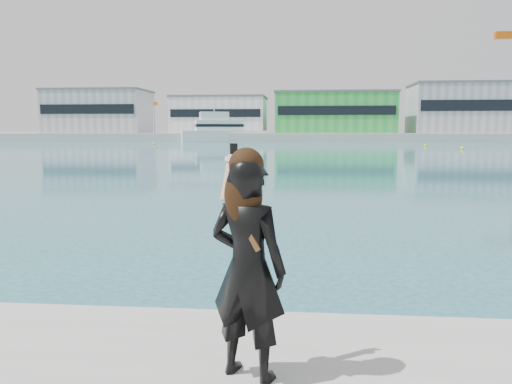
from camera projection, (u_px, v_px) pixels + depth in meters
far_quay at (303, 137)px, 132.77m from camera, size 320.00×40.00×2.00m
warehouse_grey_left at (99, 111)px, 134.88m from camera, size 26.52×16.36×11.50m
warehouse_white at (220, 115)px, 132.04m from camera, size 24.48×15.35×9.50m
warehouse_green at (334, 113)px, 129.28m from camera, size 30.60×16.36×10.50m
warehouse_grey_right at (462, 108)px, 126.28m from camera, size 25.50×15.35×12.50m
flagpole_left at (154, 115)px, 126.60m from camera, size 1.28×0.16×8.00m
flagpole_right at (394, 114)px, 121.21m from camera, size 1.28×0.16×8.00m
motor_yacht at (221, 131)px, 116.67m from camera, size 20.24×11.21×9.11m
buoy_near at (462, 149)px, 71.33m from camera, size 0.50×0.50×0.50m
buoy_far at (154, 144)px, 95.75m from camera, size 0.50×0.50×0.50m
buoy_extra at (426, 146)px, 85.69m from camera, size 0.50×0.50×0.50m
woman at (247, 262)px, 3.85m from camera, size 0.74×0.62×1.83m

